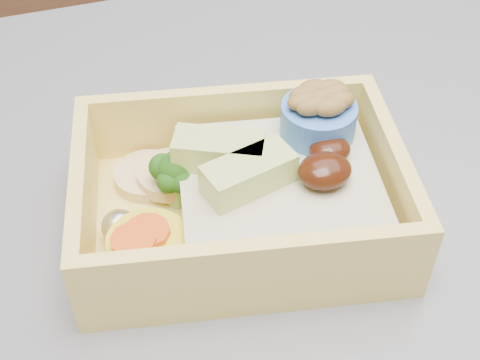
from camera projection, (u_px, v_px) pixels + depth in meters
name	position (u px, v px, depth m)	size (l,w,h in m)	color
bento_box	(250.00, 191.00, 0.39)	(0.21, 0.17, 0.07)	#EFD162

